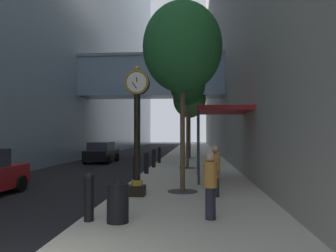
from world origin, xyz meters
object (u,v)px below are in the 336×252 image
object	(u,v)px
bollard_third	(136,168)
bollard_fourth	(146,162)
bollard_nearest	(89,196)
bollard_sixth	(159,154)
pedestrian_by_clock	(210,184)
trash_bin	(118,200)
car_black_mid	(102,153)
street_clock	(137,124)
bollard_fifth	(154,158)
street_tree_mid_far	(190,99)
street_tree_mid_near	(187,85)
pedestrian_walking	(215,170)
street_tree_near	(182,48)

from	to	relation	value
bollard_third	bollard_fourth	bearing A→B (deg)	90.00
bollard_nearest	bollard_sixth	distance (m)	16.13
bollard_sixth	pedestrian_by_clock	bearing A→B (deg)	-79.40
trash_bin	car_black_mid	xyz separation A→B (m)	(-5.38, 17.68, 0.10)
street_clock	bollard_fifth	xyz separation A→B (m)	(-0.59, 9.53, -1.83)
bollard_fifth	pedestrian_by_clock	size ratio (longest dim) A/B	0.70
bollard_third	street_tree_mid_far	world-z (taller)	street_tree_mid_far
trash_bin	pedestrian_by_clock	world-z (taller)	pedestrian_by_clock
bollard_sixth	car_black_mid	xyz separation A→B (m)	(-4.65, 1.47, 0.03)
bollard_nearest	street_tree_mid_far	size ratio (longest dim) A/B	0.17
street_tree_mid_far	trash_bin	bearing A→B (deg)	-93.75
bollard_sixth	trash_bin	bearing A→B (deg)	-87.43
bollard_sixth	street_clock	bearing A→B (deg)	-87.35
bollard_sixth	street_tree_mid_near	size ratio (longest dim) A/B	0.18
bollard_fourth	bollard_fifth	distance (m)	3.23
street_tree_mid_near	bollard_third	bearing A→B (deg)	-108.68
street_clock	pedestrian_by_clock	world-z (taller)	street_clock
bollard_third	pedestrian_by_clock	bearing A→B (deg)	-64.07
pedestrian_walking	bollard_third	bearing A→B (deg)	136.59
trash_bin	car_black_mid	size ratio (longest dim) A/B	0.25
bollard_sixth	pedestrian_by_clock	size ratio (longest dim) A/B	0.70
bollard_third	pedestrian_by_clock	world-z (taller)	pedestrian_by_clock
bollard_fifth	pedestrian_by_clock	bearing A→B (deg)	-76.75
street_tree_mid_near	trash_bin	xyz separation A→B (m)	(-1.39, -12.79, -4.56)
bollard_nearest	street_tree_near	world-z (taller)	street_tree_near
street_tree_near	street_tree_mid_near	world-z (taller)	street_tree_near
street_tree_mid_far	pedestrian_walking	distance (m)	18.27
car_black_mid	bollard_third	bearing A→B (deg)	-67.35
bollard_third	pedestrian_by_clock	size ratio (longest dim) A/B	0.70
street_tree_near	street_tree_mid_near	xyz separation A→B (m)	(-0.00, 8.42, -0.19)
street_clock	street_tree_mid_near	size ratio (longest dim) A/B	0.69
bollard_third	bollard_fourth	xyz separation A→B (m)	(0.00, 3.23, 0.00)
bollard_fifth	trash_bin	bearing A→B (deg)	-86.80
pedestrian_walking	street_clock	bearing A→B (deg)	-179.87
street_tree_mid_near	street_clock	bearing A→B (deg)	-99.28
pedestrian_by_clock	bollard_fourth	bearing A→B (deg)	107.60
bollard_sixth	pedestrian_walking	bearing A→B (deg)	-75.72
pedestrian_walking	pedestrian_by_clock	size ratio (longest dim) A/B	1.03
bollard_fourth	pedestrian_walking	world-z (taller)	pedestrian_walking
street_tree_mid_near	street_tree_mid_far	size ratio (longest dim) A/B	0.95
street_tree_near	trash_bin	distance (m)	6.60
street_tree_mid_near	pedestrian_walking	size ratio (longest dim) A/B	3.72
street_tree_near	trash_bin	bearing A→B (deg)	-107.66
bollard_third	street_tree_near	xyz separation A→B (m)	(2.12, -2.16, 4.68)
bollard_fourth	trash_bin	size ratio (longest dim) A/B	1.11
pedestrian_walking	bollard_nearest	bearing A→B (deg)	-133.81
street_tree_mid_near	car_black_mid	size ratio (longest dim) A/B	1.52
bollard_third	trash_bin	world-z (taller)	bollard_third
street_clock	car_black_mid	xyz separation A→B (m)	(-5.24, 14.23, -1.80)
street_tree_mid_near	trash_bin	bearing A→B (deg)	-96.20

